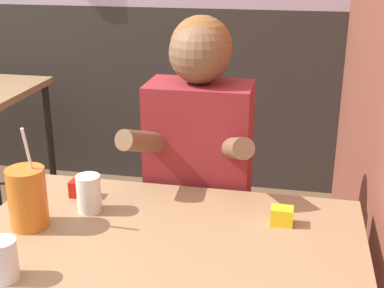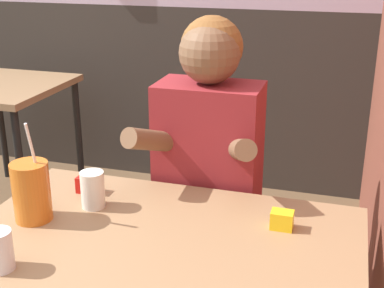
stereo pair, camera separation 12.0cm
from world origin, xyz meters
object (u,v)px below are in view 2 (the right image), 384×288
at_px(background_table, 4,101).
at_px(cocktail_pitcher, 31,191).
at_px(main_table, 158,266).
at_px(person_seated, 208,192).

distance_m(background_table, cocktail_pitcher, 1.69).
height_order(main_table, person_seated, person_seated).
xyz_separation_m(main_table, background_table, (-1.41, 1.34, -0.03)).
relative_size(main_table, person_seated, 0.84).
distance_m(person_seated, cocktail_pitcher, 0.62).
bearing_deg(person_seated, background_table, 148.74).
bearing_deg(background_table, main_table, -43.58).
relative_size(background_table, person_seated, 0.58).
bearing_deg(person_seated, main_table, -90.59).
relative_size(main_table, cocktail_pitcher, 3.61).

